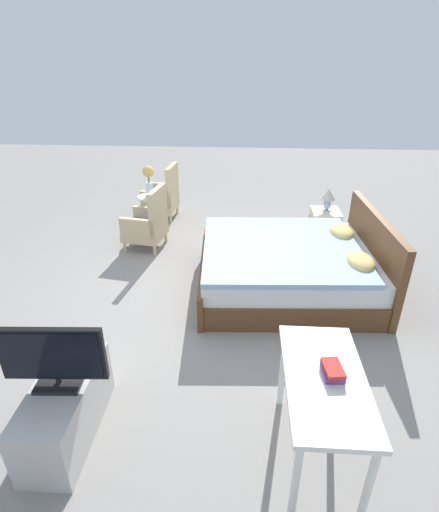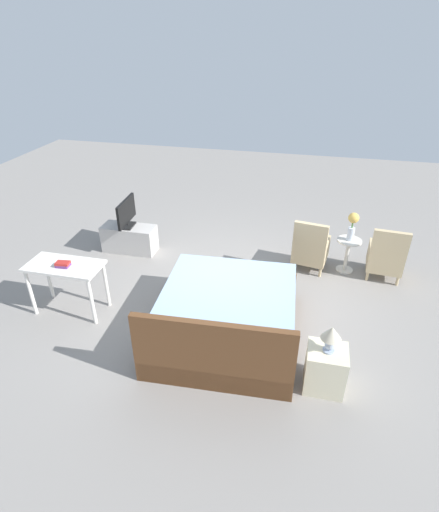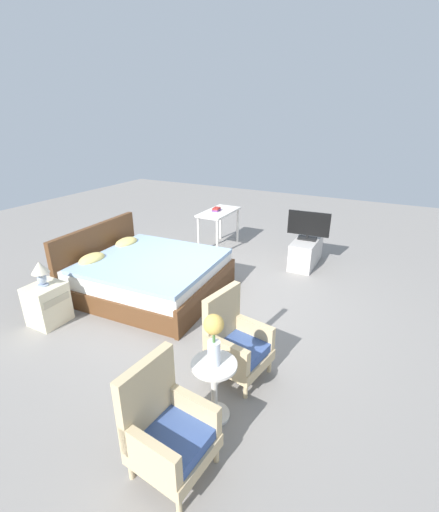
{
  "view_description": "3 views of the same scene",
  "coord_description": "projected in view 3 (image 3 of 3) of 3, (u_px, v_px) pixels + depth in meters",
  "views": [
    {
      "loc": [
        4.02,
        0.42,
        2.64
      ],
      "look_at": [
        0.03,
        0.17,
        0.55
      ],
      "focal_mm": 28.0,
      "sensor_mm": 36.0,
      "label": 1
    },
    {
      "loc": [
        -1.07,
        5.05,
        3.61
      ],
      "look_at": [
        0.04,
        0.27,
        0.77
      ],
      "focal_mm": 28.0,
      "sensor_mm": 36.0,
      "label": 2
    },
    {
      "loc": [
        -3.9,
        -2.16,
        2.53
      ],
      "look_at": [
        0.02,
        -0.11,
        0.73
      ],
      "focal_mm": 24.0,
      "sensor_mm": 36.0,
      "label": 3
    }
  ],
  "objects": [
    {
      "name": "ground_plane",
      "position": [
        212.0,
        300.0,
        5.08
      ],
      "size": [
        16.0,
        16.0,
        0.0
      ],
      "primitive_type": "plane",
      "color": "gray"
    },
    {
      "name": "nightstand",
      "position": [
        47.0,
        304.0,
        4.45
      ],
      "size": [
        0.44,
        0.41,
        0.54
      ],
      "color": "beige",
      "rests_on": "ground_plane"
    },
    {
      "name": "armchair_by_window_left",
      "position": [
        167.0,
        430.0,
        2.54
      ],
      "size": [
        0.59,
        0.59,
        0.92
      ],
      "color": "#CCB284",
      "rests_on": "ground_plane"
    },
    {
      "name": "vanity_desk",
      "position": [
        219.0,
        217.0,
        6.96
      ],
      "size": [
        1.04,
        0.52,
        0.77
      ],
      "color": "silver",
      "rests_on": "ground_plane"
    },
    {
      "name": "book_stack",
      "position": [
        216.0,
        209.0,
        6.9
      ],
      "size": [
        0.2,
        0.14,
        0.07
      ],
      "color": "#66387A",
      "rests_on": "vanity_desk"
    },
    {
      "name": "table_lamp",
      "position": [
        40.0,
        270.0,
        4.27
      ],
      "size": [
        0.22,
        0.22,
        0.33
      ],
      "color": "#9EADC6",
      "rests_on": "nightstand"
    },
    {
      "name": "tv_stand",
      "position": [
        306.0,
        252.0,
        6.25
      ],
      "size": [
        0.96,
        0.4,
        0.49
      ],
      "color": "#B7B2AD",
      "rests_on": "ground_plane"
    },
    {
      "name": "flower_vase",
      "position": [
        214.0,
        335.0,
        2.8
      ],
      "size": [
        0.17,
        0.17,
        0.48
      ],
      "color": "silver",
      "rests_on": "side_table"
    },
    {
      "name": "tv_flatscreen",
      "position": [
        309.0,
        225.0,
        6.06
      ],
      "size": [
        0.22,
        0.74,
        0.51
      ],
      "color": "black",
      "rests_on": "tv_stand"
    },
    {
      "name": "bed",
      "position": [
        147.0,
        274.0,
        5.22
      ],
      "size": [
        1.9,
        2.16,
        0.96
      ],
      "color": "brown",
      "rests_on": "ground_plane"
    },
    {
      "name": "side_table",
      "position": [
        214.0,
        384.0,
        2.99
      ],
      "size": [
        0.4,
        0.4,
        0.58
      ],
      "color": "beige",
      "rests_on": "ground_plane"
    },
    {
      "name": "armchair_by_window_right",
      "position": [
        235.0,
        343.0,
        3.52
      ],
      "size": [
        0.62,
        0.62,
        0.92
      ],
      "color": "#CCB284",
      "rests_on": "ground_plane"
    }
  ]
}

